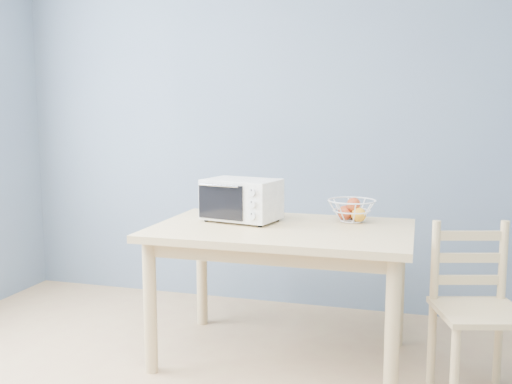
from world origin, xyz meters
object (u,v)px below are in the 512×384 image
(dining_table, at_px, (282,245))
(fruit_basket, at_px, (352,210))
(toaster_oven, at_px, (239,199))
(dining_chair, at_px, (477,313))

(dining_table, distance_m, fruit_basket, 0.47)
(toaster_oven, xyz_separation_m, dining_chair, (1.28, -0.27, -0.46))
(dining_chair, bearing_deg, toaster_oven, 152.10)
(fruit_basket, bearing_deg, toaster_oven, -165.98)
(fruit_basket, distance_m, dining_chair, 0.88)
(dining_table, bearing_deg, fruit_basket, 35.95)
(dining_table, relative_size, dining_chair, 1.66)
(dining_table, height_order, toaster_oven, toaster_oven)
(toaster_oven, bearing_deg, dining_chair, 0.19)
(toaster_oven, height_order, dining_chair, toaster_oven)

